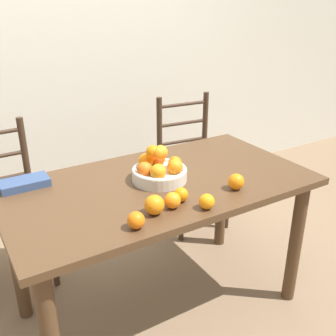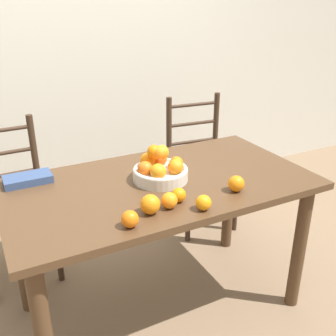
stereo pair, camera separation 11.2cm
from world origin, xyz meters
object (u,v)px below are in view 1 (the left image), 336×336
object	(u,v)px
orange_loose_2	(181,195)
orange_loose_5	(136,220)
orange_loose_0	(154,205)
orange_loose_1	(207,201)
book_stack	(24,183)
orange_loose_3	(236,182)
chair_right	(191,165)
fruit_bowl	(159,169)
orange_loose_4	(173,200)
chair_left	(4,210)

from	to	relation	value
orange_loose_2	orange_loose_5	distance (m)	0.28
orange_loose_0	orange_loose_1	xyz separation A→B (m)	(0.21, -0.07, -0.01)
orange_loose_1	book_stack	distance (m)	0.87
orange_loose_0	orange_loose_3	distance (m)	0.44
orange_loose_5	chair_right	bearing A→B (deg)	46.71
orange_loose_0	orange_loose_5	bearing A→B (deg)	-152.73
orange_loose_5	chair_right	distance (m)	1.43
fruit_bowl	orange_loose_4	xyz separation A→B (m)	(-0.09, -0.27, -0.02)
fruit_bowl	book_stack	size ratio (longest dim) A/B	1.21
orange_loose_0	chair_left	size ratio (longest dim) A/B	0.09
orange_loose_2	orange_loose_4	world-z (taller)	orange_loose_4
orange_loose_2	chair_right	xyz separation A→B (m)	(0.68, 0.91, -0.34)
orange_loose_0	orange_loose_2	world-z (taller)	orange_loose_0
orange_loose_4	orange_loose_5	xyz separation A→B (m)	(-0.21, -0.06, -0.00)
orange_loose_1	orange_loose_2	size ratio (longest dim) A/B	1.03
chair_right	book_stack	world-z (taller)	chair_right
fruit_bowl	orange_loose_3	distance (m)	0.37
chair_left	chair_right	xyz separation A→B (m)	(1.31, -0.00, 0.00)
orange_loose_1	orange_loose_4	bearing A→B (deg)	146.21
orange_loose_4	orange_loose_1	bearing A→B (deg)	-33.79
orange_loose_3	orange_loose_4	bearing A→B (deg)	179.85
orange_loose_3	chair_left	bearing A→B (deg)	133.81
chair_left	orange_loose_3	bearing A→B (deg)	-47.51
chair_left	orange_loose_1	bearing A→B (deg)	-57.70
fruit_bowl	chair_left	xyz separation A→B (m)	(-0.65, 0.68, -0.37)
orange_loose_4	orange_loose_3	bearing A→B (deg)	-0.15
orange_loose_5	orange_loose_1	bearing A→B (deg)	-2.83
orange_loose_4	chair_right	world-z (taller)	chair_right
orange_loose_4	fruit_bowl	bearing A→B (deg)	71.75
orange_loose_1	orange_loose_0	bearing A→B (deg)	160.44
fruit_bowl	book_stack	xyz separation A→B (m)	(-0.58, 0.26, -0.04)
orange_loose_3	chair_left	world-z (taller)	chair_left
fruit_bowl	chair_right	size ratio (longest dim) A/B	0.28
fruit_bowl	orange_loose_3	world-z (taller)	fruit_bowl
book_stack	orange_loose_0	bearing A→B (deg)	-53.28
orange_loose_2	orange_loose_5	xyz separation A→B (m)	(-0.27, -0.09, 0.00)
orange_loose_0	chair_right	xyz separation A→B (m)	(0.84, 0.95, -0.35)
orange_loose_1	orange_loose_3	size ratio (longest dim) A/B	0.89
orange_loose_2	orange_loose_4	distance (m)	0.07
orange_loose_5	book_stack	world-z (taller)	orange_loose_5
orange_loose_0	chair_left	world-z (taller)	chair_left
fruit_bowl	chair_left	distance (m)	1.01
chair_left	book_stack	distance (m)	0.53
orange_loose_1	orange_loose_4	size ratio (longest dim) A/B	0.95
orange_loose_1	chair_right	distance (m)	1.25
orange_loose_0	orange_loose_4	size ratio (longest dim) A/B	1.18
orange_loose_5	chair_left	xyz separation A→B (m)	(-0.36, 1.01, -0.34)
orange_loose_2	fruit_bowl	bearing A→B (deg)	83.53
fruit_bowl	orange_loose_0	xyz separation A→B (m)	(-0.18, -0.27, -0.02)
fruit_bowl	orange_loose_0	bearing A→B (deg)	-123.28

